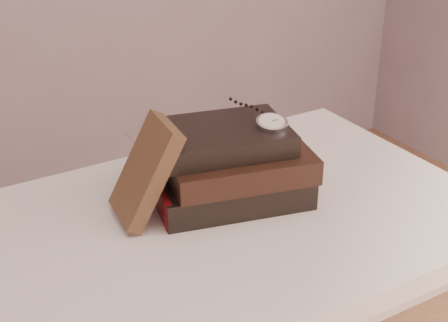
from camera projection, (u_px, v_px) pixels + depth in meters
table at (204, 267)px, 1.19m from camera, size 1.00×0.60×0.75m
book_stack at (230, 166)px, 1.20m from camera, size 0.31×0.25×0.13m
journal at (146, 171)px, 1.13m from camera, size 0.12×0.12×0.17m
pocket_watch at (270, 122)px, 1.17m from camera, size 0.07×0.16×0.02m
eyeglasses at (165, 145)px, 1.24m from camera, size 0.14×0.15×0.05m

